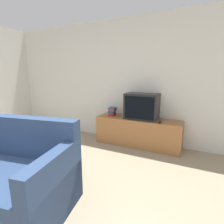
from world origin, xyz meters
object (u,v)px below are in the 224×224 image
at_px(tv_stand, 138,132).
at_px(remote_on_stand, 160,122).
at_px(book_stack, 112,111).
at_px(television, 142,106).

height_order(tv_stand, remote_on_stand, remote_on_stand).
xyz_separation_m(book_stack, remote_on_stand, (1.05, -0.15, -0.08)).
relative_size(television, book_stack, 3.13).
height_order(book_stack, remote_on_stand, book_stack).
bearing_deg(tv_stand, book_stack, 177.75).
distance_m(television, remote_on_stand, 0.49).
bearing_deg(television, tv_stand, -155.13).
relative_size(tv_stand, television, 2.64).
height_order(tv_stand, television, television).
bearing_deg(tv_stand, remote_on_stand, -15.56).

